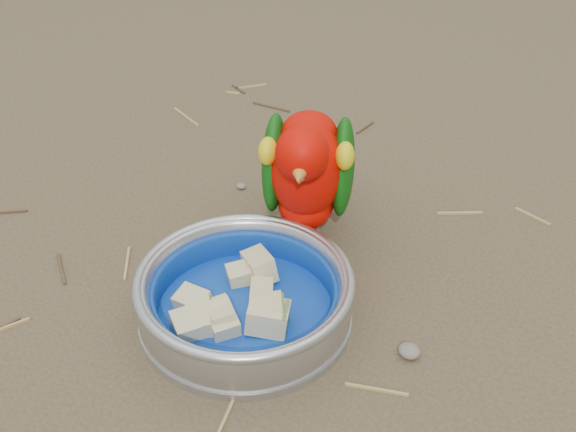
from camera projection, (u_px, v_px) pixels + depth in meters
The scene contains 6 objects.
ground at pixel (246, 331), 0.87m from camera, with size 60.00×60.00×0.00m, color brown.
food_bowl at pixel (245, 315), 0.87m from camera, with size 0.23×0.23×0.02m, color #B2B2BA.
bowl_wall at pixel (245, 294), 0.86m from camera, with size 0.23×0.23×0.04m, color #B2B2BA, non-canonical shape.
fruit_wedges at pixel (245, 299), 0.86m from camera, with size 0.14×0.14×0.03m, color beige, non-canonical shape.
lory_parrot at pixel (307, 180), 0.94m from camera, with size 0.11×0.23×0.19m, color #C40700, non-canonical shape.
ground_debris at pixel (272, 314), 0.88m from camera, with size 0.90×0.80×0.01m, color tan, non-canonical shape.
Camera 1 is at (0.42, -0.47, 0.61)m, focal length 50.00 mm.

